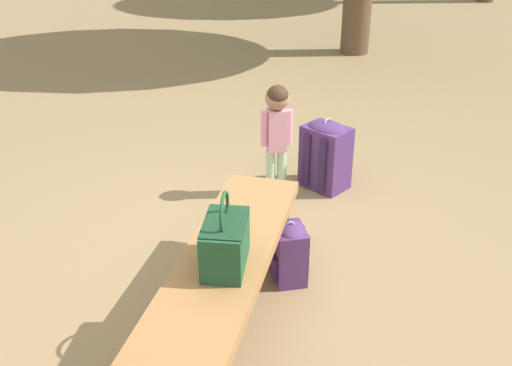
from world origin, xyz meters
The scene contains 6 objects.
ground_plane centered at (0.00, 0.00, 0.00)m, with size 40.00×40.00×0.00m, color #8C704C.
park_bench centered at (-0.58, -0.11, 0.39)m, with size 1.61×0.43×0.45m.
handbag centered at (-0.67, -0.13, 0.58)m, with size 0.34×0.21×0.37m.
child_standing centered at (0.87, -0.07, 0.53)m, with size 0.17×0.20×0.80m.
backpack_large centered at (1.06, -0.39, 0.26)m, with size 0.36×0.39×0.53m.
backpack_small centered at (-0.10, -0.33, 0.18)m, with size 0.27×0.24×0.37m.
Camera 1 is at (-2.79, -0.75, 2.00)m, focal length 41.70 mm.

